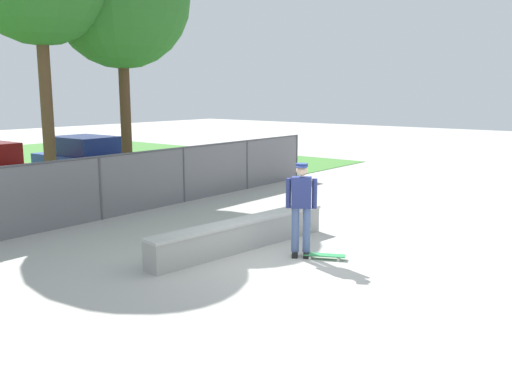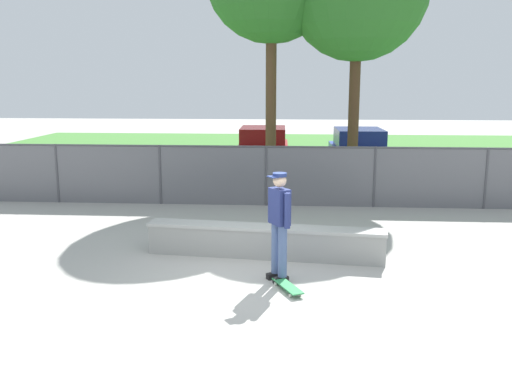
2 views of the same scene
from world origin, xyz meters
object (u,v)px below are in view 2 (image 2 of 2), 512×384
Objects in this scene: skateboard at (287,286)px; car_red at (263,150)px; concrete_ledge at (265,241)px; car_blue at (359,152)px; skateboarder at (279,221)px.

car_red is at bearing 95.19° from skateboard.
skateboard is (0.46, -1.71, -0.23)m from concrete_ledge.
car_blue is (2.82, 9.38, 0.53)m from concrete_ledge.
car_blue is (3.41, -0.41, 0.00)m from car_red.
skateboard is (0.15, -0.45, -0.96)m from skateboarder.
concrete_ledge is at bearing -106.75° from car_blue.
skateboard is at bearing -71.38° from skateboarder.
skateboarder is (0.31, -1.25, 0.72)m from concrete_ledge.
concrete_ledge is 9.83m from car_red.
skateboarder is at bearing -76.28° from concrete_ledge.
car_red is (-1.04, 11.50, 0.77)m from skateboard.
car_blue reaches higher than skateboard.
car_red is at bearing 93.42° from concrete_ledge.
car_blue is at bearing 73.25° from concrete_ledge.
car_blue is (2.36, 11.08, 0.77)m from skateboard.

